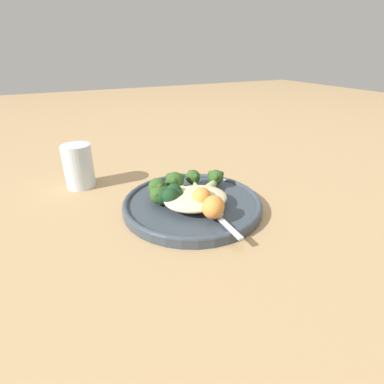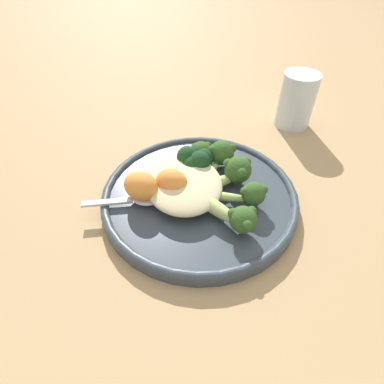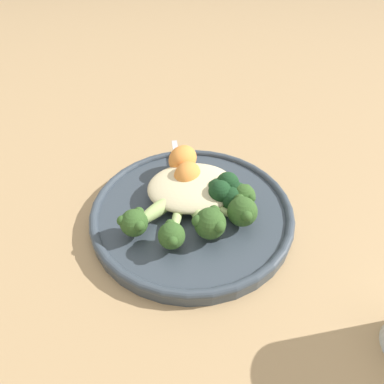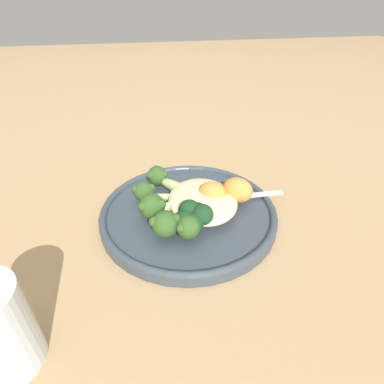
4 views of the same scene
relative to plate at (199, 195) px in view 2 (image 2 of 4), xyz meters
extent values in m
plane|color=tan|center=(-0.02, -0.01, -0.01)|extent=(4.00, 4.00, 0.00)
cylinder|color=#38424C|center=(0.00, 0.00, 0.00)|extent=(0.28, 0.28, 0.02)
torus|color=#38424C|center=(0.00, 0.00, 0.00)|extent=(0.28, 0.28, 0.01)
ellipsoid|color=beige|center=(0.00, 0.02, 0.02)|extent=(0.13, 0.11, 0.03)
ellipsoid|color=#ADC675|center=(-0.04, -0.01, 0.02)|extent=(0.09, 0.08, 0.02)
sphere|color=#335623|center=(-0.08, -0.04, 0.03)|extent=(0.03, 0.03, 0.03)
sphere|color=#335623|center=(-0.07, -0.03, 0.03)|extent=(0.01, 0.01, 0.01)
sphere|color=#335623|center=(-0.09, -0.04, 0.03)|extent=(0.01, 0.01, 0.01)
sphere|color=#335623|center=(-0.07, -0.05, 0.03)|extent=(0.01, 0.01, 0.01)
ellipsoid|color=#ADC675|center=(-0.02, -0.01, 0.02)|extent=(0.04, 0.11, 0.01)
sphere|color=#335623|center=(-0.03, -0.07, 0.03)|extent=(0.03, 0.03, 0.03)
sphere|color=#335623|center=(-0.03, -0.05, 0.03)|extent=(0.01, 0.01, 0.01)
sphere|color=#335623|center=(-0.03, -0.08, 0.03)|extent=(0.01, 0.01, 0.01)
ellipsoid|color=#ADC675|center=(0.00, -0.02, 0.02)|extent=(0.04, 0.08, 0.02)
sphere|color=#335623|center=(0.01, -0.06, 0.03)|extent=(0.04, 0.04, 0.04)
sphere|color=#335623|center=(0.02, -0.04, 0.04)|extent=(0.01, 0.01, 0.01)
sphere|color=#335623|center=(0.00, -0.06, 0.04)|extent=(0.01, 0.01, 0.01)
sphere|color=#335623|center=(0.02, -0.07, 0.04)|extent=(0.01, 0.01, 0.01)
ellipsoid|color=#ADC675|center=(0.02, -0.01, 0.02)|extent=(0.08, 0.07, 0.01)
sphere|color=#335623|center=(0.06, -0.04, 0.03)|extent=(0.04, 0.04, 0.04)
sphere|color=#335623|center=(0.06, -0.03, 0.04)|extent=(0.01, 0.01, 0.01)
sphere|color=#335623|center=(0.06, -0.06, 0.04)|extent=(0.01, 0.01, 0.01)
ellipsoid|color=#ADC675|center=(0.02, 0.00, 0.02)|extent=(0.10, 0.04, 0.01)
sphere|color=#335623|center=(0.07, -0.01, 0.03)|extent=(0.03, 0.03, 0.03)
sphere|color=#335623|center=(0.07, 0.00, 0.03)|extent=(0.01, 0.01, 0.01)
sphere|color=#335623|center=(0.05, -0.01, 0.03)|extent=(0.01, 0.01, 0.01)
sphere|color=#335623|center=(0.07, -0.02, 0.03)|extent=(0.01, 0.01, 0.01)
ellipsoid|color=orange|center=(0.00, 0.04, 0.03)|extent=(0.06, 0.06, 0.04)
ellipsoid|color=orange|center=(0.00, 0.08, 0.03)|extent=(0.06, 0.06, 0.04)
sphere|color=#193D1E|center=(0.06, 0.00, 0.03)|extent=(0.03, 0.03, 0.03)
sphere|color=#193D1E|center=(0.05, 0.01, 0.03)|extent=(0.03, 0.03, 0.03)
sphere|color=#193D1E|center=(0.04, 0.01, 0.03)|extent=(0.03, 0.03, 0.03)
sphere|color=#193D1E|center=(0.04, -0.01, 0.03)|extent=(0.03, 0.03, 0.03)
sphere|color=#193D1E|center=(0.05, -0.01, 0.03)|extent=(0.03, 0.03, 0.03)
cube|color=silver|center=(-0.01, 0.13, 0.01)|extent=(0.01, 0.07, 0.00)
ellipsoid|color=silver|center=(-0.01, 0.07, 0.02)|extent=(0.03, 0.04, 0.01)
cylinder|color=silver|center=(0.19, -0.22, 0.04)|extent=(0.07, 0.07, 0.10)
camera|label=1|loc=(0.24, 0.48, 0.29)|focal=28.00mm
camera|label=2|loc=(-0.30, 0.06, 0.30)|focal=28.00mm
camera|label=3|loc=(-0.05, -0.30, 0.29)|focal=28.00mm
camera|label=4|loc=(0.37, -0.07, 0.29)|focal=28.00mm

